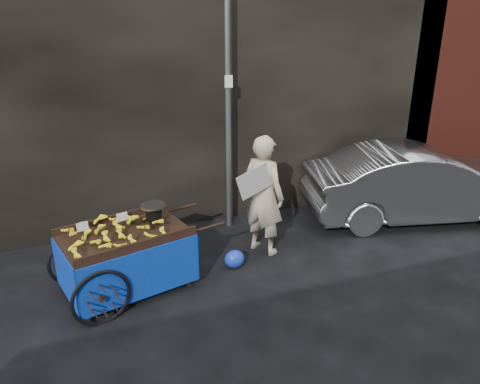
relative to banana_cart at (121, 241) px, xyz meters
name	(u,v)px	position (x,y,z in m)	size (l,w,h in m)	color
ground	(239,265)	(1.58, 0.05, -0.71)	(80.00, 80.00, 0.00)	black
building_wall	(209,65)	(1.98, 2.65, 1.79)	(13.50, 2.00, 5.00)	black
street_pole	(228,107)	(1.88, 1.35, 1.30)	(0.12, 0.10, 4.00)	slate
banana_cart	(121,241)	(0.00, 0.00, 0.00)	(2.29, 1.43, 1.15)	black
vendor	(264,195)	(2.08, 0.36, 0.19)	(0.87, 0.78, 1.79)	#C1AF90
plastic_bag	(234,259)	(1.52, 0.04, -0.58)	(0.29, 0.23, 0.26)	blue
parked_car	(419,183)	(5.05, 0.54, -0.08)	(1.34, 3.84, 1.27)	#A8AAAF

